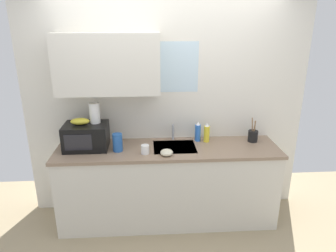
{
  "coord_description": "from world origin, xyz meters",
  "views": [
    {
      "loc": [
        -0.2,
        -3.08,
        2.22
      ],
      "look_at": [
        0.0,
        0.0,
        1.15
      ],
      "focal_mm": 32.94,
      "sensor_mm": 36.0,
      "label": 1
    }
  ],
  "objects_px": {
    "paper_towel_roll": "(95,113)",
    "utensil_crock": "(253,136)",
    "mug_white": "(145,149)",
    "microwave": "(86,136)",
    "dish_soap_bottle_yellow": "(207,133)",
    "banana_bunch": "(80,121)",
    "cereal_canister": "(118,142)",
    "small_bowl": "(167,153)",
    "dish_soap_bottle_blue": "(198,132)"
  },
  "relations": [
    {
      "from": "microwave",
      "to": "small_bowl",
      "type": "xyz_separation_m",
      "value": [
        0.85,
        -0.25,
        -0.1
      ]
    },
    {
      "from": "paper_towel_roll",
      "to": "utensil_crock",
      "type": "distance_m",
      "value": 1.78
    },
    {
      "from": "paper_towel_roll",
      "to": "cereal_canister",
      "type": "distance_m",
      "value": 0.4
    },
    {
      "from": "banana_bunch",
      "to": "mug_white",
      "type": "bearing_deg",
      "value": -15.64
    },
    {
      "from": "banana_bunch",
      "to": "paper_towel_roll",
      "type": "xyz_separation_m",
      "value": [
        0.15,
        0.05,
        0.08
      ]
    },
    {
      "from": "banana_bunch",
      "to": "cereal_canister",
      "type": "relative_size",
      "value": 1.05
    },
    {
      "from": "dish_soap_bottle_blue",
      "to": "utensil_crock",
      "type": "distance_m",
      "value": 0.63
    },
    {
      "from": "dish_soap_bottle_yellow",
      "to": "utensil_crock",
      "type": "relative_size",
      "value": 0.77
    },
    {
      "from": "mug_white",
      "to": "utensil_crock",
      "type": "height_order",
      "value": "utensil_crock"
    },
    {
      "from": "dish_soap_bottle_yellow",
      "to": "cereal_canister",
      "type": "relative_size",
      "value": 1.16
    },
    {
      "from": "dish_soap_bottle_yellow",
      "to": "banana_bunch",
      "type": "bearing_deg",
      "value": -175.78
    },
    {
      "from": "microwave",
      "to": "dish_soap_bottle_yellow",
      "type": "bearing_deg",
      "value": 4.44
    },
    {
      "from": "banana_bunch",
      "to": "cereal_canister",
      "type": "height_order",
      "value": "banana_bunch"
    },
    {
      "from": "microwave",
      "to": "utensil_crock",
      "type": "distance_m",
      "value": 1.85
    },
    {
      "from": "utensil_crock",
      "to": "dish_soap_bottle_blue",
      "type": "bearing_deg",
      "value": 174.1
    },
    {
      "from": "dish_soap_bottle_blue",
      "to": "utensil_crock",
      "type": "bearing_deg",
      "value": -5.9
    },
    {
      "from": "microwave",
      "to": "small_bowl",
      "type": "distance_m",
      "value": 0.89
    },
    {
      "from": "small_bowl",
      "to": "dish_soap_bottle_blue",
      "type": "bearing_deg",
      "value": 45.31
    },
    {
      "from": "dish_soap_bottle_blue",
      "to": "small_bowl",
      "type": "xyz_separation_m",
      "value": [
        -0.38,
        -0.38,
        -0.07
      ]
    },
    {
      "from": "microwave",
      "to": "banana_bunch",
      "type": "relative_size",
      "value": 2.3
    },
    {
      "from": "banana_bunch",
      "to": "dish_soap_bottle_yellow",
      "type": "relative_size",
      "value": 0.91
    },
    {
      "from": "banana_bunch",
      "to": "utensil_crock",
      "type": "height_order",
      "value": "banana_bunch"
    },
    {
      "from": "banana_bunch",
      "to": "dish_soap_bottle_yellow",
      "type": "height_order",
      "value": "banana_bunch"
    },
    {
      "from": "dish_soap_bottle_blue",
      "to": "mug_white",
      "type": "distance_m",
      "value": 0.68
    },
    {
      "from": "cereal_canister",
      "to": "small_bowl",
      "type": "height_order",
      "value": "cereal_canister"
    },
    {
      "from": "utensil_crock",
      "to": "banana_bunch",
      "type": "bearing_deg",
      "value": -177.9
    },
    {
      "from": "paper_towel_roll",
      "to": "cereal_canister",
      "type": "relative_size",
      "value": 1.15
    },
    {
      "from": "mug_white",
      "to": "microwave",
      "type": "bearing_deg",
      "value": 163.33
    },
    {
      "from": "microwave",
      "to": "banana_bunch",
      "type": "height_order",
      "value": "banana_bunch"
    },
    {
      "from": "paper_towel_roll",
      "to": "small_bowl",
      "type": "distance_m",
      "value": 0.88
    },
    {
      "from": "banana_bunch",
      "to": "dish_soap_bottle_yellow",
      "type": "distance_m",
      "value": 1.39
    },
    {
      "from": "paper_towel_roll",
      "to": "mug_white",
      "type": "distance_m",
      "value": 0.67
    },
    {
      "from": "paper_towel_roll",
      "to": "dish_soap_bottle_yellow",
      "type": "bearing_deg",
      "value": 2.4
    },
    {
      "from": "microwave",
      "to": "dish_soap_bottle_blue",
      "type": "bearing_deg",
      "value": 6.3
    },
    {
      "from": "microwave",
      "to": "cereal_canister",
      "type": "bearing_deg",
      "value": -16.13
    },
    {
      "from": "dish_soap_bottle_yellow",
      "to": "utensil_crock",
      "type": "height_order",
      "value": "utensil_crock"
    },
    {
      "from": "dish_soap_bottle_blue",
      "to": "mug_white",
      "type": "height_order",
      "value": "dish_soap_bottle_blue"
    },
    {
      "from": "paper_towel_roll",
      "to": "dish_soap_bottle_blue",
      "type": "bearing_deg",
      "value": 4.26
    },
    {
      "from": "dish_soap_bottle_blue",
      "to": "utensil_crock",
      "type": "relative_size",
      "value": 0.8
    },
    {
      "from": "dish_soap_bottle_yellow",
      "to": "utensil_crock",
      "type": "distance_m",
      "value": 0.53
    },
    {
      "from": "paper_towel_roll",
      "to": "cereal_canister",
      "type": "xyz_separation_m",
      "value": [
        0.24,
        -0.15,
        -0.28
      ]
    },
    {
      "from": "paper_towel_roll",
      "to": "cereal_canister",
      "type": "height_order",
      "value": "paper_towel_roll"
    },
    {
      "from": "cereal_canister",
      "to": "small_bowl",
      "type": "xyz_separation_m",
      "value": [
        0.51,
        -0.15,
        -0.06
      ]
    },
    {
      "from": "paper_towel_roll",
      "to": "dish_soap_bottle_yellow",
      "type": "distance_m",
      "value": 1.26
    },
    {
      "from": "microwave",
      "to": "dish_soap_bottle_yellow",
      "type": "height_order",
      "value": "microwave"
    },
    {
      "from": "paper_towel_roll",
      "to": "dish_soap_bottle_yellow",
      "type": "height_order",
      "value": "paper_towel_roll"
    },
    {
      "from": "banana_bunch",
      "to": "utensil_crock",
      "type": "relative_size",
      "value": 0.7
    },
    {
      "from": "paper_towel_roll",
      "to": "dish_soap_bottle_blue",
      "type": "xyz_separation_m",
      "value": [
        1.13,
        0.08,
        -0.27
      ]
    },
    {
      "from": "dish_soap_bottle_yellow",
      "to": "mug_white",
      "type": "xyz_separation_m",
      "value": [
        -0.7,
        -0.29,
        -0.06
      ]
    },
    {
      "from": "banana_bunch",
      "to": "mug_white",
      "type": "height_order",
      "value": "banana_bunch"
    }
  ]
}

